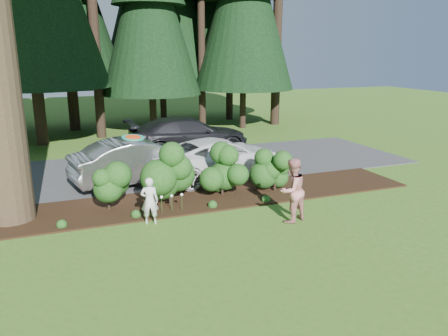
{
  "coord_description": "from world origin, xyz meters",
  "views": [
    {
      "loc": [
        -3.15,
        -9.31,
        4.52
      ],
      "look_at": [
        1.18,
        2.04,
        1.3
      ],
      "focal_mm": 35.0,
      "sensor_mm": 36.0,
      "label": 1
    }
  ],
  "objects_px": {
    "car_white_suv": "(220,157)",
    "child": "(150,201)",
    "frisbee": "(133,137)",
    "car_silver_wagon": "(140,161)",
    "adult": "(292,190)",
    "car_dark_suv": "(189,135)"
  },
  "relations": [
    {
      "from": "car_silver_wagon",
      "to": "frisbee",
      "type": "bearing_deg",
      "value": 156.38
    },
    {
      "from": "car_silver_wagon",
      "to": "car_white_suv",
      "type": "xyz_separation_m",
      "value": [
        2.93,
        -0.28,
        -0.07
      ]
    },
    {
      "from": "car_dark_suv",
      "to": "adult",
      "type": "xyz_separation_m",
      "value": [
        0.22,
        -9.2,
        0.05
      ]
    },
    {
      "from": "car_dark_suv",
      "to": "child",
      "type": "relative_size",
      "value": 4.28
    },
    {
      "from": "car_silver_wagon",
      "to": "adult",
      "type": "distance_m",
      "value": 6.06
    },
    {
      "from": "car_white_suv",
      "to": "car_dark_suv",
      "type": "distance_m",
      "value": 4.33
    },
    {
      "from": "car_silver_wagon",
      "to": "frisbee",
      "type": "height_order",
      "value": "frisbee"
    },
    {
      "from": "car_dark_suv",
      "to": "adult",
      "type": "relative_size",
      "value": 3.15
    },
    {
      "from": "car_dark_suv",
      "to": "adult",
      "type": "height_order",
      "value": "adult"
    },
    {
      "from": "car_dark_suv",
      "to": "frisbee",
      "type": "distance_m",
      "value": 8.93
    },
    {
      "from": "car_silver_wagon",
      "to": "car_dark_suv",
      "type": "bearing_deg",
      "value": -48.05
    },
    {
      "from": "child",
      "to": "adult",
      "type": "xyz_separation_m",
      "value": [
        3.67,
        -1.2,
        0.23
      ]
    },
    {
      "from": "car_white_suv",
      "to": "car_dark_suv",
      "type": "xyz_separation_m",
      "value": [
        0.04,
        4.32,
        0.1
      ]
    },
    {
      "from": "car_silver_wagon",
      "to": "car_white_suv",
      "type": "bearing_deg",
      "value": -107.29
    },
    {
      "from": "car_white_suv",
      "to": "frisbee",
      "type": "relative_size",
      "value": 8.93
    },
    {
      "from": "adult",
      "to": "car_silver_wagon",
      "type": "bearing_deg",
      "value": -77.11
    },
    {
      "from": "car_white_suv",
      "to": "child",
      "type": "distance_m",
      "value": 5.01
    },
    {
      "from": "car_dark_suv",
      "to": "adult",
      "type": "bearing_deg",
      "value": -179.28
    },
    {
      "from": "frisbee",
      "to": "car_white_suv",
      "type": "bearing_deg",
      "value": 43.93
    },
    {
      "from": "child",
      "to": "adult",
      "type": "height_order",
      "value": "adult"
    },
    {
      "from": "car_white_suv",
      "to": "adult",
      "type": "bearing_deg",
      "value": 172.17
    },
    {
      "from": "car_white_suv",
      "to": "child",
      "type": "bearing_deg",
      "value": 126.3
    }
  ]
}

